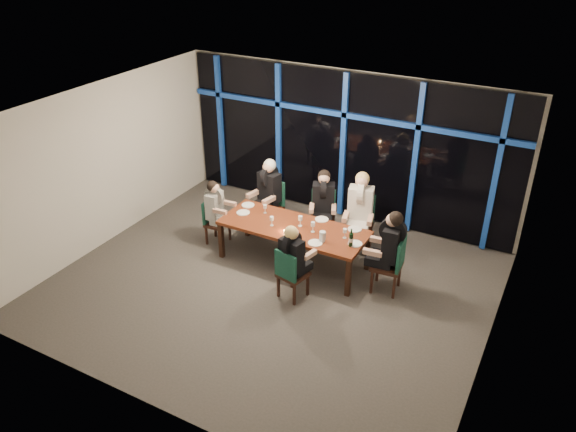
# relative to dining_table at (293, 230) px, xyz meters

# --- Properties ---
(room) EXTENTS (7.04, 7.00, 3.02)m
(room) POSITION_rel_dining_table_xyz_m (0.00, -0.80, 1.34)
(room) COLOR #4E4945
(room) RESTS_ON ground
(window_wall) EXTENTS (6.86, 0.43, 2.94)m
(window_wall) POSITION_rel_dining_table_xyz_m (0.01, 2.13, 0.87)
(window_wall) COLOR black
(window_wall) RESTS_ON ground
(dining_table) EXTENTS (2.60, 1.00, 0.75)m
(dining_table) POSITION_rel_dining_table_xyz_m (0.00, 0.00, 0.00)
(dining_table) COLOR maroon
(dining_table) RESTS_ON ground
(chair_far_left) EXTENTS (0.55, 0.55, 1.01)m
(chair_far_left) POSITION_rel_dining_table_xyz_m (-0.98, 0.93, -0.12)
(chair_far_left) COLOR black
(chair_far_left) RESTS_ON ground
(chair_far_mid) EXTENTS (0.59, 0.59, 0.98)m
(chair_far_mid) POSITION_rel_dining_table_xyz_m (0.08, 1.04, -0.13)
(chair_far_mid) COLOR black
(chair_far_mid) RESTS_ON ground
(chair_far_right) EXTENTS (0.59, 0.59, 1.06)m
(chair_far_right) POSITION_rel_dining_table_xyz_m (0.83, 1.04, -0.09)
(chair_far_right) COLOR black
(chair_far_right) RESTS_ON ground
(chair_end_left) EXTENTS (0.43, 0.43, 0.87)m
(chair_end_left) POSITION_rel_dining_table_xyz_m (-1.67, -0.05, -0.20)
(chair_end_left) COLOR black
(chair_end_left) RESTS_ON ground
(chair_end_right) EXTENTS (0.51, 0.51, 1.01)m
(chair_end_right) POSITION_rel_dining_table_xyz_m (1.82, 0.02, -0.12)
(chair_end_right) COLOR black
(chair_end_right) RESTS_ON ground
(chair_near_mid) EXTENTS (0.50, 0.50, 0.91)m
(chair_near_mid) POSITION_rel_dining_table_xyz_m (0.44, -0.96, -0.17)
(chair_near_mid) COLOR black
(chair_near_mid) RESTS_ON ground
(diner_far_left) EXTENTS (0.56, 0.67, 0.98)m
(diner_far_left) POSITION_rel_dining_table_xyz_m (-1.00, 0.85, 0.28)
(diner_far_left) COLOR black
(diner_far_left) RESTS_ON ground
(diner_far_mid) EXTENTS (0.61, 0.67, 0.95)m
(diner_far_mid) POSITION_rel_dining_table_xyz_m (0.12, 0.97, 0.25)
(diner_far_mid) COLOR black
(diner_far_mid) RESTS_ON ground
(diner_far_right) EXTENTS (0.60, 0.71, 1.03)m
(diner_far_right) POSITION_rel_dining_table_xyz_m (0.85, 0.95, 0.33)
(diner_far_right) COLOR silver
(diner_far_right) RESTS_ON ground
(diner_end_left) EXTENTS (0.55, 0.45, 0.84)m
(diner_end_left) POSITION_rel_dining_table_xyz_m (-1.60, -0.04, 0.15)
(diner_end_left) COLOR black
(diner_end_left) RESTS_ON ground
(diner_end_right) EXTENTS (0.65, 0.52, 0.98)m
(diner_end_right) POSITION_rel_dining_table_xyz_m (1.73, 0.01, 0.28)
(diner_end_right) COLOR black
(diner_end_right) RESTS_ON ground
(diner_near_mid) EXTENTS (0.51, 0.61, 0.89)m
(diner_near_mid) POSITION_rel_dining_table_xyz_m (0.46, -0.88, 0.19)
(diner_near_mid) COLOR black
(diner_near_mid) RESTS_ON ground
(plate_far_left) EXTENTS (0.24, 0.24, 0.01)m
(plate_far_left) POSITION_rel_dining_table_xyz_m (-1.11, 0.30, 0.08)
(plate_far_left) COLOR white
(plate_far_left) RESTS_ON dining_table
(plate_far_mid) EXTENTS (0.24, 0.24, 0.01)m
(plate_far_mid) POSITION_rel_dining_table_xyz_m (0.33, 0.45, 0.08)
(plate_far_mid) COLOR white
(plate_far_mid) RESTS_ON dining_table
(plate_far_right) EXTENTS (0.24, 0.24, 0.01)m
(plate_far_right) POSITION_rel_dining_table_xyz_m (0.98, 0.40, 0.08)
(plate_far_right) COLOR white
(plate_far_right) RESTS_ON dining_table
(plate_end_left) EXTENTS (0.24, 0.24, 0.01)m
(plate_end_left) POSITION_rel_dining_table_xyz_m (-1.03, 0.00, 0.08)
(plate_end_left) COLOR white
(plate_end_left) RESTS_ON dining_table
(plate_end_right) EXTENTS (0.24, 0.24, 0.01)m
(plate_end_right) POSITION_rel_dining_table_xyz_m (1.17, -0.04, 0.08)
(plate_end_right) COLOR white
(plate_end_right) RESTS_ON dining_table
(plate_near_mid) EXTENTS (0.24, 0.24, 0.01)m
(plate_near_mid) POSITION_rel_dining_table_xyz_m (0.58, -0.33, 0.08)
(plate_near_mid) COLOR white
(plate_near_mid) RESTS_ON dining_table
(wine_bottle) EXTENTS (0.07, 0.07, 0.32)m
(wine_bottle) POSITION_rel_dining_table_xyz_m (1.13, -0.13, 0.19)
(wine_bottle) COLOR black
(wine_bottle) RESTS_ON dining_table
(water_pitcher) EXTENTS (0.11, 0.10, 0.18)m
(water_pitcher) POSITION_rel_dining_table_xyz_m (0.66, -0.22, 0.16)
(water_pitcher) COLOR silver
(water_pitcher) RESTS_ON dining_table
(tea_light) EXTENTS (0.04, 0.04, 0.03)m
(tea_light) POSITION_rel_dining_table_xyz_m (-0.04, -0.23, 0.08)
(tea_light) COLOR #FFA24C
(tea_light) RESTS_ON dining_table
(wine_glass_a) EXTENTS (0.07, 0.07, 0.17)m
(wine_glass_a) POSITION_rel_dining_table_xyz_m (-0.35, -0.15, 0.20)
(wine_glass_a) COLOR white
(wine_glass_a) RESTS_ON dining_table
(wine_glass_b) EXTENTS (0.07, 0.07, 0.19)m
(wine_glass_b) POSITION_rel_dining_table_xyz_m (0.10, 0.07, 0.21)
(wine_glass_b) COLOR silver
(wine_glass_b) RESTS_ON dining_table
(wine_glass_c) EXTENTS (0.07, 0.07, 0.19)m
(wine_glass_c) POSITION_rel_dining_table_xyz_m (0.38, -0.01, 0.21)
(wine_glass_c) COLOR white
(wine_glass_c) RESTS_ON dining_table
(wine_glass_d) EXTENTS (0.06, 0.06, 0.16)m
(wine_glass_d) POSITION_rel_dining_table_xyz_m (-0.68, 0.19, 0.19)
(wine_glass_d) COLOR silver
(wine_glass_d) RESTS_ON dining_table
(wine_glass_e) EXTENTS (0.07, 0.07, 0.18)m
(wine_glass_e) POSITION_rel_dining_table_xyz_m (0.94, 0.06, 0.20)
(wine_glass_e) COLOR white
(wine_glass_e) RESTS_ON dining_table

